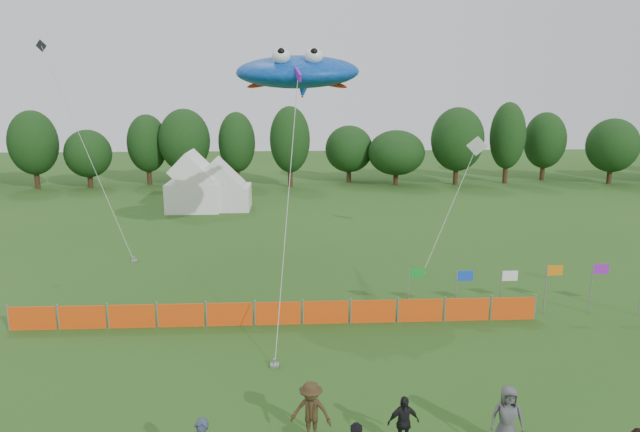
{
  "coord_description": "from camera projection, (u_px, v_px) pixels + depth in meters",
  "views": [
    {
      "loc": [
        -1.07,
        -13.8,
        9.54
      ],
      "look_at": [
        0.0,
        6.0,
        5.2
      ],
      "focal_mm": 32.0,
      "sensor_mm": 36.0,
      "label": 1
    }
  ],
  "objects": [
    {
      "name": "treeline",
      "position": [
        315.0,
        145.0,
        58.57
      ],
      "size": [
        104.57,
        8.78,
        8.36
      ],
      "color": "#382314",
      "rests_on": "ground"
    },
    {
      "name": "tent_left",
      "position": [
        195.0,
        186.0,
        46.69
      ],
      "size": [
        4.34,
        4.34,
        3.83
      ],
      "color": "white",
      "rests_on": "ground"
    },
    {
      "name": "tent_right",
      "position": [
        223.0,
        190.0,
        47.01
      ],
      "size": [
        4.52,
        3.62,
        3.19
      ],
      "color": "silver",
      "rests_on": "ground"
    },
    {
      "name": "barrier_fence",
      "position": [
        278.0,
        313.0,
        23.73
      ],
      "size": [
        21.9,
        0.06,
        1.0
      ],
      "color": "#E3460C",
      "rests_on": "ground"
    },
    {
      "name": "flag_row",
      "position": [
        529.0,
        283.0,
        24.56
      ],
      "size": [
        10.73,
        0.67,
        2.26
      ],
      "color": "gray",
      "rests_on": "ground"
    },
    {
      "name": "spectator_c",
      "position": [
        311.0,
        412.0,
        15.7
      ],
      "size": [
        1.29,
        0.94,
        1.78
      ],
      "primitive_type": "imported",
      "rotation": [
        0.0,
        0.0,
        -0.26
      ],
      "color": "#372916",
      "rests_on": "ground"
    },
    {
      "name": "spectator_d",
      "position": [
        403.0,
        423.0,
        15.42
      ],
      "size": [
        0.95,
        0.52,
        1.54
      ],
      "primitive_type": "imported",
      "rotation": [
        0.0,
        0.0,
        0.17
      ],
      "color": "black",
      "rests_on": "ground"
    },
    {
      "name": "spectator_e",
      "position": [
        507.0,
        418.0,
        15.4
      ],
      "size": [
        0.96,
        0.7,
        1.82
      ],
      "primitive_type": "imported",
      "rotation": [
        0.0,
        0.0,
        -0.14
      ],
      "color": "#47484C",
      "rests_on": "ground"
    },
    {
      "name": "stingray_kite",
      "position": [
        298.0,
        73.0,
        29.26
      ],
      "size": [
        6.9,
        19.58,
        11.65
      ],
      "color": "blue",
      "rests_on": "ground"
    },
    {
      "name": "small_kite_white",
      "position": [
        463.0,
        178.0,
        32.85
      ],
      "size": [
        4.8,
        4.81,
        6.99
      ],
      "color": "silver",
      "rests_on": "ground"
    },
    {
      "name": "small_kite_dark",
      "position": [
        82.0,
        141.0,
        33.98
      ],
      "size": [
        6.84,
        5.96,
        12.69
      ],
      "color": "black",
      "rests_on": "ground"
    }
  ]
}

